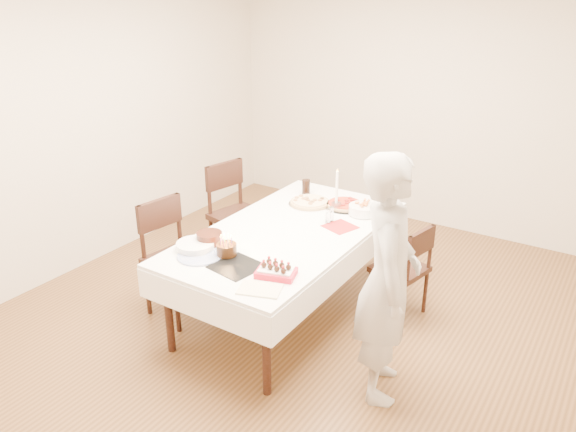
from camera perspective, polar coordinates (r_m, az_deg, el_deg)
The scene contains 22 objects.
floor at distance 4.76m, azimuth 0.75°, elevation -10.16°, with size 5.00×5.00×0.00m, color #4E331A.
wall_back at distance 6.37m, azimuth 13.13°, elevation 11.05°, with size 4.50×0.04×2.70m, color beige.
wall_left at distance 5.66m, azimuth -19.08°, elevation 8.95°, with size 0.04×5.00×2.70m, color beige.
dining_table at distance 4.64m, azimuth 0.00°, elevation -5.68°, with size 1.14×2.14×0.75m, color white.
chair_right_savory at distance 4.70m, azimuth 11.27°, elevation -5.30°, with size 0.42×0.42×0.82m, color black, non-canonical shape.
chair_left_savory at distance 5.38m, azimuth -4.90°, elevation -0.06°, with size 0.51×0.51×1.01m, color black, non-canonical shape.
chair_left_dessert at distance 4.66m, azimuth -11.04°, elevation -4.45°, with size 0.50×0.50×0.98m, color black, non-canonical shape.
person at distance 3.63m, azimuth 10.08°, elevation -6.36°, with size 0.61×0.40×1.68m, color #BAB6B0.
pizza_white at distance 4.98m, azimuth 2.24°, elevation 1.39°, with size 0.38×0.38×0.04m, color beige.
pizza_pepperoni at distance 4.95m, azimuth 5.78°, elevation 1.15°, with size 0.35×0.35×0.04m, color red.
red_placemat at distance 4.55m, azimuth 5.31°, elevation -1.12°, with size 0.23×0.23×0.01m, color #B21E1E.
pasta_bowl at distance 4.79m, azimuth 7.61°, elevation 0.65°, with size 0.24×0.24×0.08m, color white.
taper_candle at distance 4.80m, azimuth 4.97°, elevation 2.67°, with size 0.08×0.08×0.38m, color white.
shaker_pair at distance 4.59m, azimuth 4.09°, elevation -0.02°, with size 0.10×0.10×0.12m, color white, non-canonical shape.
cola_glass at distance 5.21m, azimuth 1.84°, elevation 2.97°, with size 0.07×0.07×0.14m, color black.
layer_cake at distance 4.25m, azimuth -7.98°, elevation -2.30°, with size 0.25×0.25×0.10m, color black.
cake_board at distance 3.94m, azimuth -5.20°, elevation -5.16°, with size 0.31×0.31×0.01m, color black.
birthday_cake at distance 4.05m, azimuth -6.28°, elevation -2.97°, with size 0.15×0.15×0.15m, color #3C2210.
strawberry_box at distance 3.79m, azimuth -1.21°, elevation -5.66°, with size 0.26×0.18×0.07m, color red, non-canonical shape.
box_lid at distance 3.65m, azimuth -2.88°, elevation -7.52°, with size 0.28×0.18×0.02m, color beige.
plate_stack at distance 4.21m, azimuth -9.40°, elevation -3.02°, with size 0.28×0.28×0.06m, color white.
china_plate at distance 4.11m, azimuth -8.94°, elevation -3.99°, with size 0.33×0.33×0.01m, color white.
Camera 1 is at (2.11, -3.38, 2.60)m, focal length 35.00 mm.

